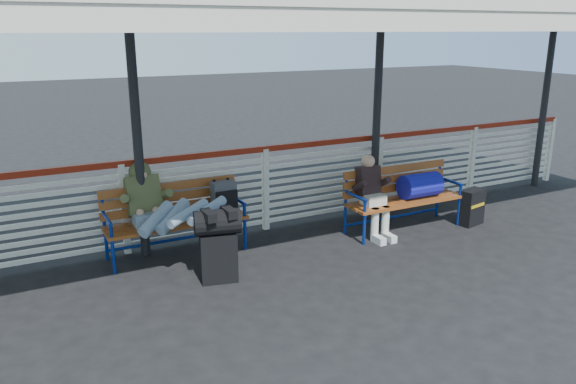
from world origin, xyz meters
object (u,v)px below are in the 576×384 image
bench_left (188,209)px  suitcase_side (471,207)px  luggage_stack (218,243)px  companion_person (373,195)px  bench_right (411,189)px  traveler_man (171,210)px

bench_left → suitcase_side: 4.18m
luggage_stack → bench_left: (-0.02, 1.03, 0.12)m
companion_person → suitcase_side: 1.66m
bench_left → suitcase_side: bench_left is taller
bench_left → suitcase_side: (4.07, -0.92, -0.32)m
bench_right → companion_person: companion_person is taller
luggage_stack → suitcase_side: bearing=14.6°
bench_right → suitcase_side: bench_right is taller
bench_left → traveler_man: size_ratio=1.11×
suitcase_side → companion_person: bearing=157.2°
luggage_stack → companion_person: companion_person is taller
traveler_man → suitcase_side: size_ratio=3.00×
bench_left → bench_right: (3.15, -0.62, 0.01)m
bench_left → companion_person: (2.47, -0.63, 0.01)m
luggage_stack → traveler_man: size_ratio=0.53×
traveler_man → luggage_stack: bearing=-63.0°
companion_person → luggage_stack: bearing=-170.5°
luggage_stack → bench_left: 1.04m
traveler_man → bench_left: bearing=47.6°
luggage_stack → companion_person: size_ratio=0.76×
traveler_man → companion_person: 2.81m
bench_left → bench_right: 3.21m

